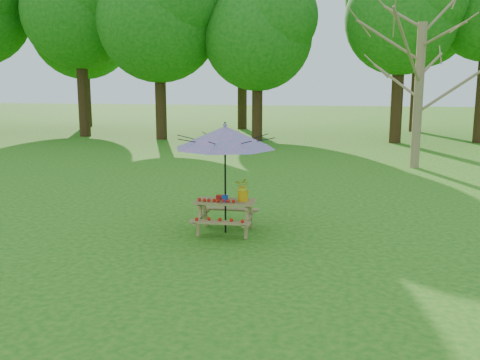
# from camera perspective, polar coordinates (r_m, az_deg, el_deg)

# --- Properties ---
(picnic_table) EXTENTS (1.20, 1.32, 0.67)m
(picnic_table) POSITION_cam_1_polar(r_m,az_deg,el_deg) (10.87, -1.57, -3.96)
(picnic_table) COLOR olive
(picnic_table) RESTS_ON ground
(patio_umbrella) EXTENTS (2.22, 2.22, 2.25)m
(patio_umbrella) POSITION_cam_1_polar(r_m,az_deg,el_deg) (10.58, -1.61, 4.58)
(patio_umbrella) COLOR black
(patio_umbrella) RESTS_ON ground
(produce_bins) EXTENTS (0.27, 0.45, 0.13)m
(produce_bins) POSITION_cam_1_polar(r_m,az_deg,el_deg) (10.79, -1.80, -1.90)
(produce_bins) COLOR red
(produce_bins) RESTS_ON picnic_table
(tomatoes_row) EXTENTS (0.77, 0.13, 0.07)m
(tomatoes_row) POSITION_cam_1_polar(r_m,az_deg,el_deg) (10.64, -2.56, -2.19)
(tomatoes_row) COLOR red
(tomatoes_row) RESTS_ON picnic_table
(flower_bucket) EXTENTS (0.35, 0.32, 0.48)m
(flower_bucket) POSITION_cam_1_polar(r_m,az_deg,el_deg) (10.68, 0.33, -0.92)
(flower_bucket) COLOR #E59F0C
(flower_bucket) RESTS_ON picnic_table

